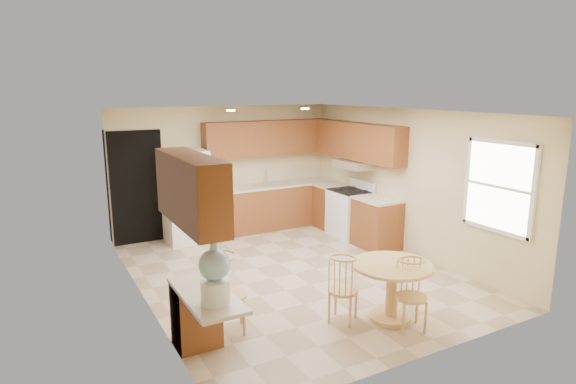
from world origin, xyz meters
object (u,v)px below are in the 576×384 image
refrigerator (186,196)px  stove (350,213)px  chair_table_b (417,291)px  chair_table_a (347,285)px  chair_desk (232,288)px  water_crock (215,275)px  dining_table (392,283)px

refrigerator → stove: bearing=-23.0°
stove → chair_table_b: size_ratio=1.28×
chair_table_a → chair_table_b: (0.60, -0.55, 0.01)m
chair_desk → water_crock: bearing=-16.7°
refrigerator → chair_table_b: 4.87m
refrigerator → chair_table_b: bearing=-74.3°
dining_table → water_crock: (-2.31, -0.07, 0.58)m
dining_table → chair_table_a: bearing=162.9°
refrigerator → chair_table_b: (1.31, -4.68, -0.35)m
refrigerator → chair_table_a: (0.71, -4.13, -0.35)m
chair_table_a → water_crock: size_ratio=1.30×
dining_table → refrigerator: bearing=106.4°
water_crock → chair_table_a: bearing=7.8°
dining_table → chair_desk: bearing=161.9°
dining_table → chair_desk: chair_desk is taller
dining_table → chair_desk: (-1.86, 0.61, 0.10)m
dining_table → stove: bearing=62.4°
chair_table_b → chair_desk: chair_desk is taller
chair_table_a → chair_table_b: chair_table_b is taller
dining_table → chair_table_b: (0.05, -0.38, 0.04)m
stove → chair_table_b: bearing=-114.3°
dining_table → chair_table_b: 0.39m
stove → refrigerator: bearing=157.0°
dining_table → chair_table_b: size_ratio=1.16×
chair_table_b → chair_desk: size_ratio=0.90×
chair_desk → water_crock: size_ratio=1.46×
water_crock → dining_table: bearing=1.8°
chair_table_b → chair_desk: bearing=-5.6°
refrigerator → water_crock: bearing=-103.5°
chair_table_a → chair_desk: bearing=-146.9°
refrigerator → dining_table: 4.50m
chair_desk → water_crock: (-0.45, -0.68, 0.49)m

